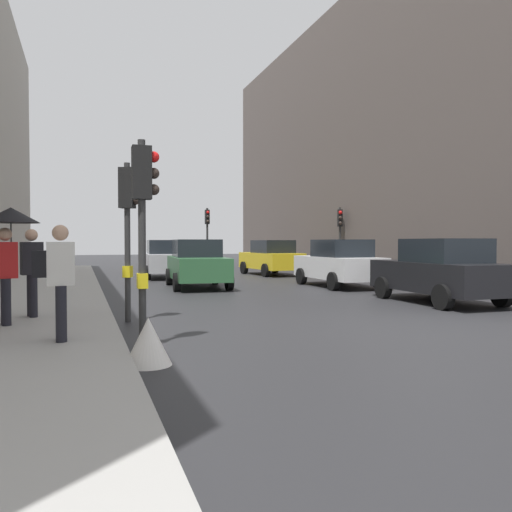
% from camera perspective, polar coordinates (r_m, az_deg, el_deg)
% --- Properties ---
extents(ground_plane, '(120.00, 120.00, 0.00)m').
position_cam_1_polar(ground_plane, '(10.60, 19.18, -7.55)').
color(ground_plane, '#28282B').
extents(sidewalk_kerb, '(3.47, 40.00, 0.16)m').
position_cam_1_polar(sidewalk_kerb, '(14.33, -23.63, -4.91)').
color(sidewalk_kerb, '#A8A5A0').
rests_on(sidewalk_kerb, ground).
extents(building_facade_right, '(12.00, 27.11, 13.87)m').
position_cam_1_polar(building_facade_right, '(31.59, 17.06, 11.12)').
color(building_facade_right, '#5B514C').
rests_on(building_facade_right, ground).
extents(traffic_light_mid_street, '(0.33, 0.45, 3.37)m').
position_cam_1_polar(traffic_light_mid_street, '(25.19, 9.48, 3.07)').
color(traffic_light_mid_street, '#2D2D2D').
rests_on(traffic_light_mid_street, ground).
extents(traffic_light_near_left, '(0.43, 0.24, 3.29)m').
position_cam_1_polar(traffic_light_near_left, '(8.24, -12.61, 5.72)').
color(traffic_light_near_left, '#2D2D2D').
rests_on(traffic_light_near_left, ground).
extents(traffic_light_far_median, '(0.25, 0.43, 3.67)m').
position_cam_1_polar(traffic_light_far_median, '(29.87, -5.53, 3.24)').
color(traffic_light_far_median, '#2D2D2D').
rests_on(traffic_light_far_median, ground).
extents(traffic_light_near_right, '(0.45, 0.34, 3.31)m').
position_cam_1_polar(traffic_light_near_right, '(10.85, -14.23, 4.81)').
color(traffic_light_near_right, '#2D2D2D').
rests_on(traffic_light_near_right, ground).
extents(car_white_compact, '(2.04, 4.21, 1.76)m').
position_cam_1_polar(car_white_compact, '(19.02, 9.37, -0.81)').
color(car_white_compact, silver).
rests_on(car_white_compact, ground).
extents(car_silver_hatchback, '(2.24, 4.31, 1.76)m').
position_cam_1_polar(car_silver_hatchback, '(23.99, -10.18, -0.32)').
color(car_silver_hatchback, '#BCBCC1').
rests_on(car_silver_hatchback, ground).
extents(car_yellow_taxi, '(2.28, 4.33, 1.76)m').
position_cam_1_polar(car_yellow_taxi, '(25.53, 1.72, -0.18)').
color(car_yellow_taxi, yellow).
rests_on(car_yellow_taxi, ground).
extents(car_green_estate, '(2.25, 4.32, 1.76)m').
position_cam_1_polar(car_green_estate, '(18.62, -6.67, -0.85)').
color(car_green_estate, '#2D6038').
rests_on(car_green_estate, ground).
extents(car_dark_suv, '(2.12, 4.25, 1.76)m').
position_cam_1_polar(car_dark_suv, '(14.70, 20.09, -1.59)').
color(car_dark_suv, black).
rests_on(car_dark_suv, ground).
extents(pedestrian_with_umbrella, '(1.00, 1.00, 2.14)m').
position_cam_1_polar(pedestrian_with_umbrella, '(10.21, -26.14, 2.39)').
color(pedestrian_with_umbrella, black).
rests_on(pedestrian_with_umbrella, sidewalk_kerb).
extents(pedestrian_with_black_backpack, '(0.61, 0.36, 1.77)m').
position_cam_1_polar(pedestrian_with_black_backpack, '(8.22, -21.53, -2.05)').
color(pedestrian_with_black_backpack, black).
rests_on(pedestrian_with_black_backpack, sidewalk_kerb).
extents(pedestrian_in_dark_coat, '(0.46, 0.36, 1.77)m').
position_cam_1_polar(pedestrian_in_dark_coat, '(11.12, -24.02, -1.32)').
color(pedestrian_in_dark_coat, black).
rests_on(pedestrian_in_dark_coat, sidewalk_kerb).
extents(warning_sign_triangle, '(0.64, 0.64, 0.65)m').
position_cam_1_polar(warning_sign_triangle, '(7.06, -12.09, -9.42)').
color(warning_sign_triangle, silver).
rests_on(warning_sign_triangle, ground).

